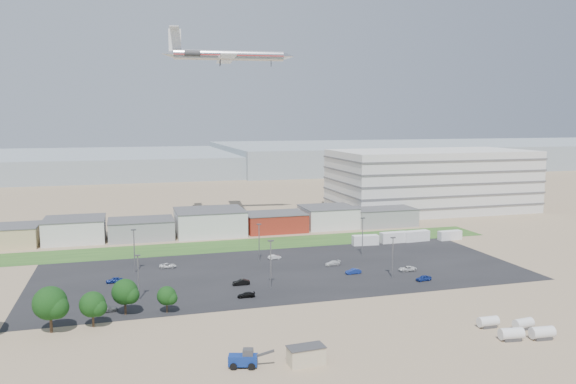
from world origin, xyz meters
name	(u,v)px	position (x,y,z in m)	size (l,w,h in m)	color
ground	(286,297)	(0.00, 0.00, 0.00)	(700.00, 700.00, 0.00)	#847154
parking_lot	(284,271)	(5.00, 20.00, 0.01)	(120.00, 50.00, 0.01)	black
grass_strip	(239,245)	(0.00, 52.00, 0.01)	(160.00, 16.00, 0.02)	#29531F
hills_backdrop	(223,163)	(40.00, 315.00, 4.50)	(700.00, 200.00, 9.00)	gray
building_row	(176,224)	(-17.00, 71.00, 4.00)	(170.00, 20.00, 8.00)	silver
parking_garage	(431,180)	(90.00, 95.00, 12.50)	(80.00, 40.00, 25.00)	silver
portable_shed	(306,355)	(-6.20, -32.59, 1.46)	(5.82, 3.02, 2.93)	#C0B291
telehandler	(243,358)	(-15.83, -30.93, 1.48)	(7.09, 2.36, 2.96)	navy
storage_tank_nw	(488,321)	(30.58, -27.09, 1.13)	(3.75, 1.88, 2.25)	silver
storage_tank_ne	(523,323)	(36.15, -29.64, 1.10)	(3.68, 1.84, 2.21)	silver
storage_tank_sw	(511,334)	(30.66, -33.43, 1.21)	(4.05, 2.02, 2.43)	silver
storage_tank_se	(542,332)	(36.12, -34.48, 1.24)	(4.12, 2.06, 2.47)	silver
box_trailer_a	(365,240)	(36.81, 41.63, 1.48)	(7.91, 2.47, 2.97)	silver
box_trailer_b	(394,237)	(46.69, 42.30, 1.62)	(8.63, 2.70, 3.24)	silver
box_trailer_c	(416,236)	(54.19, 42.23, 1.61)	(8.60, 2.69, 3.23)	silver
box_trailer_d	(450,235)	(65.46, 41.03, 1.42)	(7.58, 2.37, 2.84)	silver
tree_left	(50,307)	(-45.82, -7.59, 4.80)	(6.40, 6.40, 9.60)	black
tree_mid	(93,307)	(-38.78, -6.78, 3.78)	(5.04, 5.04, 7.56)	black
tree_right	(125,295)	(-33.09, -1.52, 4.02)	(5.36, 5.36, 8.04)	black
tree_near	(167,298)	(-25.25, -2.68, 3.02)	(4.02, 4.02, 6.03)	black
lightpole_front_l	(138,277)	(-30.33, 7.12, 4.84)	(1.14, 0.47, 9.68)	slate
lightpole_front_m	(271,264)	(-1.54, 7.36, 5.49)	(1.29, 0.54, 10.97)	slate
lightpole_front_r	(393,257)	(28.68, 7.54, 4.92)	(1.16, 0.48, 9.85)	slate
lightpole_back_l	(134,251)	(-30.76, 29.20, 5.46)	(1.28, 0.53, 10.91)	slate
lightpole_back_m	(259,243)	(1.47, 31.58, 5.08)	(1.20, 0.50, 10.16)	slate
lightpole_back_r	(362,236)	(30.80, 30.21, 5.31)	(1.25, 0.52, 10.61)	slate
airliner	(229,55)	(4.95, 91.40, 60.56)	(47.64, 32.48, 14.08)	silver
parked_car_0	(407,269)	(34.84, 11.56, 0.61)	(2.03, 4.41, 1.23)	silver
parked_car_1	(353,271)	(20.85, 12.96, 0.64)	(1.36, 3.89, 1.28)	navy
parked_car_2	(424,278)	(34.47, 2.86, 0.65)	(1.54, 3.83, 1.31)	navy
parked_car_3	(246,295)	(-8.30, 2.34, 0.55)	(1.53, 3.78, 1.10)	black
parked_car_4	(241,282)	(-7.57, 11.44, 0.66)	(1.39, 3.98, 1.31)	black
parked_car_5	(114,280)	(-35.55, 21.49, 0.65)	(1.52, 3.79, 1.29)	navy
parked_car_9	(168,266)	(-22.62, 31.35, 0.59)	(1.97, 4.28, 1.19)	silver
parked_car_10	(107,309)	(-36.68, 1.13, 0.61)	(1.72, 4.24, 1.23)	#595B5E
parked_car_11	(275,257)	(6.01, 32.66, 0.58)	(1.24, 3.55, 1.17)	silver
parked_car_12	(333,263)	(18.84, 21.99, 0.59)	(1.66, 4.08, 1.19)	silver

